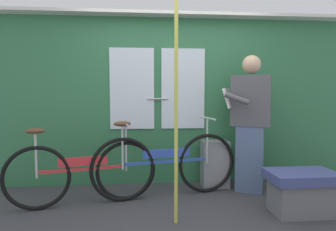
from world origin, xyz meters
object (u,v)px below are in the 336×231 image
(bicycle_near_door, at_px, (166,164))
(passenger_reading_newspaper, at_px, (250,120))
(trash_bin_by_wall, at_px, (215,163))
(bicycle_leaning_behind, at_px, (83,172))
(bench_seat_corner, at_px, (302,191))
(handrail_pole, at_px, (176,106))

(bicycle_near_door, xyz_separation_m, passenger_reading_newspaper, (1.08, 0.10, 0.52))
(trash_bin_by_wall, bearing_deg, bicycle_leaning_behind, -162.18)
(bicycle_near_door, distance_m, bench_seat_corner, 1.52)
(handrail_pole, bearing_deg, bicycle_near_door, 93.33)
(passenger_reading_newspaper, xyz_separation_m, handrail_pole, (-1.03, -0.81, 0.22))
(bicycle_leaning_behind, relative_size, trash_bin_by_wall, 2.63)
(handrail_pole, relative_size, bench_seat_corner, 3.28)
(passenger_reading_newspaper, distance_m, trash_bin_by_wall, 0.76)
(trash_bin_by_wall, bearing_deg, bicycle_near_door, -153.36)
(bicycle_near_door, relative_size, bench_seat_corner, 2.57)
(bicycle_near_door, bearing_deg, bicycle_leaning_behind, 179.02)
(bicycle_near_door, xyz_separation_m, bench_seat_corner, (1.38, -0.61, -0.16))
(bicycle_leaning_behind, height_order, bench_seat_corner, bicycle_leaning_behind)
(trash_bin_by_wall, xyz_separation_m, bench_seat_corner, (0.69, -0.96, -0.07))
(bicycle_near_door, xyz_separation_m, handrail_pole, (0.04, -0.71, 0.75))
(passenger_reading_newspaper, bearing_deg, bench_seat_corner, 139.98)
(bicycle_leaning_behind, bearing_deg, passenger_reading_newspaper, -5.01)
(handrail_pole, bearing_deg, bicycle_leaning_behind, 152.04)
(bicycle_near_door, bearing_deg, trash_bin_by_wall, 14.84)
(passenger_reading_newspaper, bearing_deg, trash_bin_by_wall, -6.14)
(handrail_pole, height_order, bench_seat_corner, handrail_pole)
(passenger_reading_newspaper, bearing_deg, handrail_pole, 65.01)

